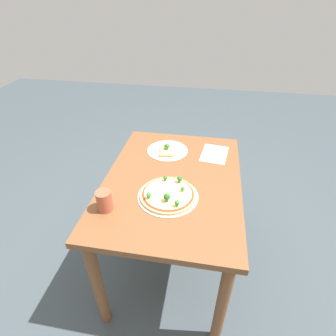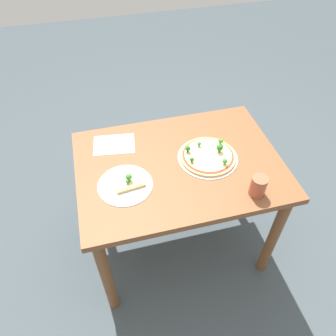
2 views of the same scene
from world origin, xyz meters
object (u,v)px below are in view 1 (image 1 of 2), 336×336
object	(u,v)px
pizza_tray_slice	(167,150)
drinking_cup	(104,201)
pizza_tray_whole	(169,195)
dining_table	(172,194)

from	to	relation	value
pizza_tray_slice	drinking_cup	distance (m)	0.63
pizza_tray_whole	drinking_cup	distance (m)	0.33
dining_table	pizza_tray_slice	size ratio (longest dim) A/B	3.95
dining_table	drinking_cup	world-z (taller)	drinking_cup
dining_table	pizza_tray_whole	distance (m)	0.21
pizza_tray_whole	drinking_cup	size ratio (longest dim) A/B	2.98
pizza_tray_slice	dining_table	bearing A→B (deg)	15.79
pizza_tray_whole	pizza_tray_slice	xyz separation A→B (m)	(-0.45, -0.09, -0.00)
pizza_tray_slice	pizza_tray_whole	bearing A→B (deg)	10.84
dining_table	drinking_cup	bearing A→B (deg)	-43.73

